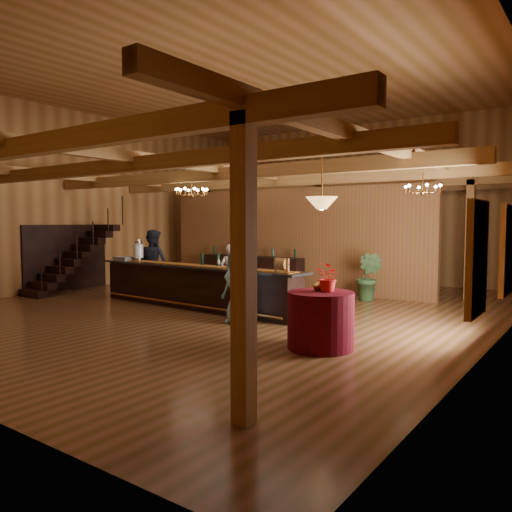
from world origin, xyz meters
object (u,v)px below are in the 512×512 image
Objects in this scene: tasting_bar at (195,286)px; backbar_shelf at (252,272)px; bartender at (231,275)px; floor_plant at (369,277)px; round_table at (321,320)px; pendant_lamp at (322,203)px; beverage_dispenser at (138,250)px; staff_second at (153,263)px; chandelier_right at (423,189)px; guest at (238,286)px; chandelier_left at (192,192)px; raffle_drum at (282,264)px.

backbar_shelf is at bearing 108.17° from tasting_bar.
bartender reaches higher than floor_plant.
round_table is 1.22× the size of pendant_lamp.
pendant_lamp is (6.53, -1.85, 1.08)m from beverage_dispenser.
floor_plant is at bearing 104.40° from pendant_lamp.
chandelier_right is at bearing -168.03° from staff_second.
tasting_bar is at bearing 165.39° from guest.
staff_second is 1.21× the size of guest.
floor_plant is at bearing -5.04° from backbar_shelf.
chandelier_left is 0.62× the size of floor_plant.
chandelier_left reaches higher than floor_plant.
raffle_drum is 0.31× the size of round_table.
chandelier_left reaches higher than staff_second.
floor_plant reaches higher than tasting_bar.
beverage_dispenser is at bearing -147.59° from floor_plant.
pendant_lamp is 0.70× the size of floor_plant.
beverage_dispenser is at bearing 174.99° from guest.
staff_second is at bearing 160.02° from round_table.
chandelier_left reaches higher than beverage_dispenser.
chandelier_right is (5.16, 1.92, -0.02)m from chandelier_left.
staff_second is at bearing 160.02° from pendant_lamp.
staff_second reaches higher than backbar_shelf.
raffle_drum is 0.27× the size of floor_plant.
chandelier_left reaches higher than tasting_bar.
guest is at bearing -26.86° from chandelier_left.
pendant_lamp is 0.58× the size of bartender.
chandelier_left is 5.13m from floor_plant.
pendant_lamp reaches higher than round_table.
guest is (1.97, -0.85, 0.25)m from tasting_bar.
beverage_dispenser is 6.87m from pendant_lamp.
chandelier_right is at bearing -14.97° from backbar_shelf.
guest is at bearing 160.43° from round_table.
bartender is (0.63, 0.64, 0.25)m from tasting_bar.
chandelier_left is at bearing 141.51° from tasting_bar.
beverage_dispenser is 0.75× the size of chandelier_left.
chandelier_right is 0.89× the size of pendant_lamp.
bartender is 2.81m from staff_second.
tasting_bar is 3.96m from backbar_shelf.
backbar_shelf is 7.94m from pendant_lamp.
backbar_shelf is 3.60m from bartender.
raffle_drum is 0.18× the size of staff_second.
backbar_shelf is 7.71m from round_table.
pendant_lamp is 0.58× the size of guest.
bartender is at bearing 147.91° from round_table.
pendant_lamp is (4.35, -1.69, 1.87)m from tasting_bar.
raffle_drum is at bearing -4.05° from beverage_dispenser.
chandelier_right reaches higher than beverage_dispenser.
beverage_dispenser is at bearing 88.48° from staff_second.
guest reaches higher than floor_plant.
tasting_bar is 2.32m from staff_second.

